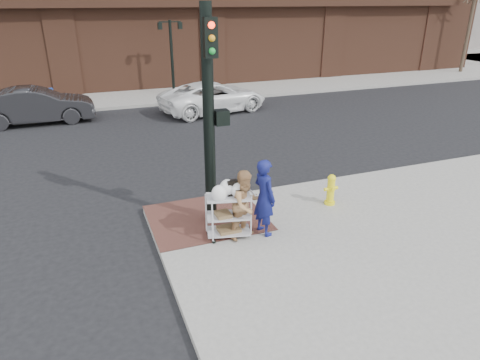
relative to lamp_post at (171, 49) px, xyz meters
name	(u,v)px	position (x,y,z in m)	size (l,w,h in m)	color
ground	(242,236)	(-2.00, -16.00, -2.62)	(220.00, 220.00, 0.00)	black
sidewalk_far	(243,56)	(10.50, 16.00, -2.54)	(65.00, 36.00, 0.15)	gray
brick_curb_ramp	(207,217)	(-2.60, -15.10, -2.46)	(2.80, 2.40, 0.01)	#4F2925
lamp_post	(171,49)	(0.00, 0.00, 0.00)	(1.32, 0.22, 4.00)	black
traffic_signal_pole	(210,113)	(-2.48, -15.23, 0.21)	(0.61, 0.51, 5.00)	black
woman_blue	(264,197)	(-1.57, -16.27, -1.56)	(0.66, 0.43, 1.81)	navy
pedestrian_tan	(246,205)	(-2.02, -16.28, -1.66)	(0.78, 0.61, 1.61)	#AE8052
sedan_dark	(36,106)	(-6.97, -3.41, -1.81)	(1.70, 4.88, 1.61)	black
minivan_white	(214,97)	(1.05, -4.21, -1.88)	(2.46, 5.33, 1.48)	white
utility_cart	(228,212)	(-2.38, -16.12, -1.86)	(1.07, 0.76, 1.35)	#B4B3B9
fire_hydrant	(331,189)	(0.69, -15.52, -2.04)	(0.40, 0.28, 0.84)	yellow
newsbox_yellow	(16,98)	(-8.07, -0.35, -2.00)	(0.39, 0.35, 0.93)	gold
newsbox_blue	(50,98)	(-6.50, -0.84, -2.01)	(0.39, 0.35, 0.92)	#173C9A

